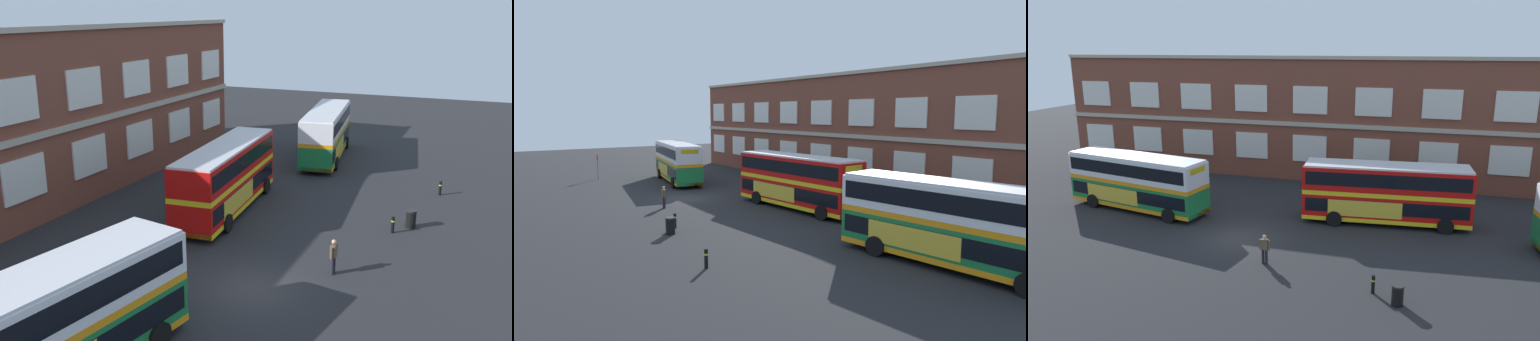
{
  "view_description": "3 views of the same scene",
  "coord_description": "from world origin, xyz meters",
  "views": [
    {
      "loc": [
        -20.57,
        -9.18,
        11.83
      ],
      "look_at": [
        6.74,
        2.71,
        3.29
      ],
      "focal_mm": 39.67,
      "sensor_mm": 36.0,
      "label": 1
    },
    {
      "loc": [
        35.33,
        -15.1,
        7.29
      ],
      "look_at": [
        5.83,
        4.77,
        2.68
      ],
      "focal_mm": 31.71,
      "sensor_mm": 36.0,
      "label": 2
    },
    {
      "loc": [
        10.68,
        -25.81,
        11.69
      ],
      "look_at": [
        2.15,
        2.84,
        3.86
      ],
      "focal_mm": 33.32,
      "sensor_mm": 36.0,
      "label": 3
    }
  ],
  "objects": [
    {
      "name": "double_decker_middle",
      "position": [
        8.53,
        5.42,
        2.15
      ],
      "size": [
        11.19,
        3.63,
        4.07
      ],
      "color": "red",
      "rests_on": "ground"
    },
    {
      "name": "double_decker_near",
      "position": [
        -9.12,
        3.11,
        2.15
      ],
      "size": [
        11.28,
        4.47,
        4.07
      ],
      "color": "#197038",
      "rests_on": "ground"
    },
    {
      "name": "waiting_passenger",
      "position": [
        2.75,
        -2.91,
        0.93
      ],
      "size": [
        0.64,
        0.27,
        1.7
      ],
      "color": "black",
      "rests_on": "ground"
    },
    {
      "name": "ground_plane",
      "position": [
        0.0,
        2.0,
        0.0
      ],
      "size": [
        120.0,
        120.0,
        0.0
      ],
      "primitive_type": "plane",
      "color": "#232326"
    },
    {
      "name": "safety_bollard_east",
      "position": [
        16.71,
        -6.17,
        0.49
      ],
      "size": [
        0.19,
        0.19,
        0.95
      ],
      "color": "black",
      "rests_on": "ground"
    },
    {
      "name": "station_litter_bin",
      "position": [
        10.08,
        -5.31,
        0.52
      ],
      "size": [
        0.6,
        0.6,
        1.03
      ],
      "color": "black",
      "rests_on": "ground"
    },
    {
      "name": "double_decker_far",
      "position": [
        22.93,
        3.53,
        2.15
      ],
      "size": [
        11.25,
        4.12,
        4.07
      ],
      "color": "#197038",
      "rests_on": "ground"
    },
    {
      "name": "safety_bollard_west",
      "position": [
        8.87,
        -4.52,
        0.49
      ],
      "size": [
        0.19,
        0.19,
        0.95
      ],
      "color": "black",
      "rests_on": "ground"
    }
  ]
}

